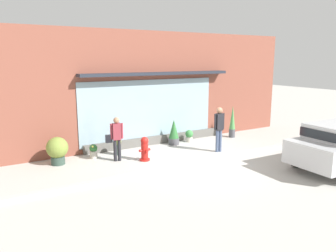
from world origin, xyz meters
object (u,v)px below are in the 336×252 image
at_px(fire_hydrant, 145,149).
at_px(potted_plant_low_front, 232,122).
at_px(pedestrian_passerby, 219,126).
at_px(potted_plant_near_hydrant, 174,133).
at_px(potted_plant_window_right, 189,136).
at_px(potted_plant_window_left, 94,151).
at_px(pedestrian_with_handbag, 116,136).
at_px(potted_plant_trailing_edge, 117,146).
at_px(potted_plant_window_center, 57,149).

distance_m(fire_hydrant, potted_plant_low_front, 5.26).
xyz_separation_m(pedestrian_passerby, potted_plant_near_hydrant, (-0.88, 1.88, -0.52)).
xyz_separation_m(potted_plant_window_right, potted_plant_low_front, (2.21, -0.31, 0.42)).
bearing_deg(fire_hydrant, potted_plant_window_left, 140.34).
xyz_separation_m(pedestrian_with_handbag, potted_plant_near_hydrant, (2.99, 0.91, -0.39)).
relative_size(potted_plant_window_right, potted_plant_near_hydrant, 0.49).
height_order(potted_plant_near_hydrant, potted_plant_low_front, potted_plant_low_front).
relative_size(pedestrian_passerby, potted_plant_trailing_edge, 2.73).
height_order(pedestrian_with_handbag, potted_plant_window_left, pedestrian_with_handbag).
height_order(pedestrian_passerby, potted_plant_low_front, pedestrian_passerby).
bearing_deg(potted_plant_window_right, potted_plant_low_front, -7.91).
relative_size(potted_plant_window_center, potted_plant_window_left, 1.84).
xyz_separation_m(pedestrian_with_handbag, potted_plant_trailing_edge, (0.34, 0.73, -0.56)).
distance_m(potted_plant_window_center, potted_plant_window_left, 1.32).
bearing_deg(potted_plant_near_hydrant, potted_plant_trailing_edge, -176.13).
distance_m(potted_plant_trailing_edge, potted_plant_near_hydrant, 2.66).
height_order(potted_plant_trailing_edge, potted_plant_window_left, potted_plant_trailing_edge).
distance_m(fire_hydrant, potted_plant_window_center, 3.00).
xyz_separation_m(potted_plant_window_center, potted_plant_low_front, (7.90, -0.07, 0.17)).
distance_m(potted_plant_low_front, potted_plant_window_left, 6.62).
bearing_deg(potted_plant_low_front, potted_plant_window_left, 178.97).
height_order(fire_hydrant, potted_plant_window_right, fire_hydrant).
height_order(pedestrian_with_handbag, potted_plant_window_center, pedestrian_with_handbag).
distance_m(pedestrian_with_handbag, potted_plant_near_hydrant, 3.15).
bearing_deg(potted_plant_window_right, pedestrian_with_handbag, -166.19).
height_order(potted_plant_trailing_edge, potted_plant_window_center, potted_plant_window_center).
height_order(pedestrian_passerby, potted_plant_trailing_edge, pedestrian_passerby).
height_order(potted_plant_near_hydrant, potted_plant_window_left, potted_plant_near_hydrant).
xyz_separation_m(potted_plant_near_hydrant, potted_plant_window_left, (-3.58, -0.16, -0.24)).
bearing_deg(potted_plant_trailing_edge, potted_plant_window_right, 3.38).
bearing_deg(potted_plant_trailing_edge, potted_plant_window_left, 179.03).
relative_size(pedestrian_with_handbag, pedestrian_passerby, 0.90).
bearing_deg(potted_plant_window_right, pedestrian_passerby, -88.04).
bearing_deg(fire_hydrant, pedestrian_with_handbag, 151.70).
bearing_deg(pedestrian_with_handbag, potted_plant_near_hydrant, -150.44).
relative_size(fire_hydrant, potted_plant_window_left, 1.65).
height_order(fire_hydrant, potted_plant_window_center, potted_plant_window_center).
xyz_separation_m(fire_hydrant, potted_plant_near_hydrant, (2.11, 1.38, 0.08)).
distance_m(potted_plant_near_hydrant, potted_plant_window_center, 4.88).
bearing_deg(potted_plant_near_hydrant, potted_plant_low_front, -5.31).
xyz_separation_m(fire_hydrant, pedestrian_with_handbag, (-0.88, 0.47, 0.47)).
bearing_deg(potted_plant_trailing_edge, pedestrian_passerby, -25.70).
bearing_deg(potted_plant_window_center, pedestrian_passerby, -16.10).
bearing_deg(fire_hydrant, potted_plant_low_front, 12.09).
bearing_deg(pedestrian_passerby, potted_plant_window_left, 166.55).
xyz_separation_m(potted_plant_window_right, potted_plant_near_hydrant, (-0.82, -0.03, 0.24)).
relative_size(potted_plant_trailing_edge, potted_plant_window_left, 1.23).
distance_m(pedestrian_with_handbag, potted_plant_window_right, 3.97).
bearing_deg(pedestrian_passerby, potted_plant_trailing_edge, 161.84).
height_order(fire_hydrant, potted_plant_trailing_edge, fire_hydrant).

